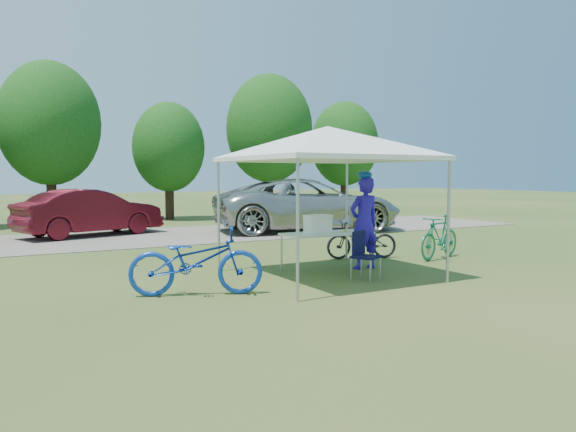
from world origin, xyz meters
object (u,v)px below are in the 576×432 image
folding_table (327,235)px  bike_dark (362,240)px  folding_chair (362,251)px  cooler (318,224)px  minivan (308,205)px  sedan (90,212)px  bike_green (440,237)px  cyclist (364,223)px  bike_blue (196,261)px

folding_table → bike_dark: 1.70m
folding_chair → cooler: cooler is taller
minivan → sedan: (-6.51, 1.94, -0.15)m
bike_dark → sedan: bearing=-132.6°
minivan → folding_table: bearing=164.9°
bike_green → cyclist: bearing=-102.0°
minivan → bike_blue: bearing=152.2°
folding_table → folding_chair: (0.05, -1.08, -0.19)m
sedan → folding_chair: bearing=179.9°
bike_blue → sedan: 9.50m
bike_green → minivan: (0.61, 6.61, 0.39)m
bike_blue → bike_green: bearing=-59.8°
cyclist → sedan: bearing=-68.7°
sedan → bike_green: bearing=-162.7°
bike_dark → bike_green: bearing=78.6°
bike_dark → sedan: size_ratio=0.38×
cyclist → bike_dark: (0.76, 1.07, -0.49)m
folding_table → cyclist: 0.78m
cooler → bike_dark: (1.68, 0.82, -0.49)m
bike_green → bike_dark: size_ratio=1.01×
folding_chair → cyclist: cyclist is taller
bike_blue → sedan: sedan is taller
bike_green → bike_blue: bearing=-99.0°
folding_table → bike_blue: 3.20m
bike_blue → bike_green: size_ratio=1.26×
bike_blue → bike_dark: bearing=-47.2°
folding_table → bike_dark: size_ratio=1.11×
folding_table → bike_blue: (-3.04, -0.96, -0.15)m
cyclist → minivan: 7.43m
folding_table → folding_chair: folding_chair is taller
folding_chair → sedan: sedan is taller
folding_table → cooler: 0.31m
bike_dark → minivan: size_ratio=0.26×
folding_chair → minivan: size_ratio=0.14×
folding_chair → folding_table: bearing=67.6°
cyclist → bike_blue: cyclist is taller
cooler → sedan: 8.96m
folding_chair → bike_blue: bike_blue is taller
sedan → folding_table: bearing=-178.3°
cyclist → bike_green: cyclist is taller
bike_dark → minivan: (2.11, 5.77, 0.45)m
cooler → bike_blue: (-2.83, -0.96, -0.38)m
folding_chair → cooler: 1.19m
folding_chair → cooler: (-0.26, 1.08, 0.42)m
folding_table → minivan: 7.51m
bike_green → folding_chair: bearing=-87.9°
folding_chair → bike_green: bearing=-4.8°
folding_table → sedan: bearing=109.0°
folding_table → bike_blue: size_ratio=0.87×
bike_dark → minivan: bearing=177.6°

